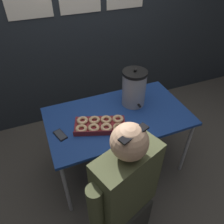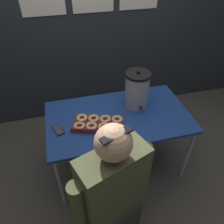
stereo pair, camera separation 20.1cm
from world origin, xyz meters
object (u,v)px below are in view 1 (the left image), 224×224
Objects in this scene: cell_phone at (60,135)px; person_seated at (126,193)px; donut_box at (100,125)px; coffee_urn at (134,88)px.

cell_phone is 0.73m from person_seated.
donut_box is 0.36m from cell_phone.
coffee_urn is 0.82m from cell_phone.
coffee_urn is at bearing -138.72° from person_seated.
donut_box is 0.40× the size of person_seated.
cell_phone is 0.12× the size of person_seated.
person_seated is at bearing -118.93° from coffee_urn.
coffee_urn is 0.98m from person_seated.
coffee_urn is at bearing -5.25° from cell_phone.
donut_box is 1.30× the size of coffee_urn.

